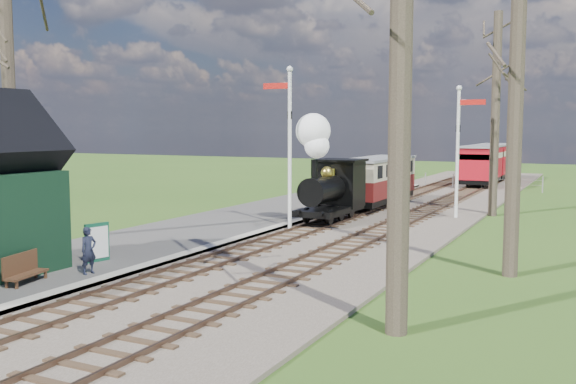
# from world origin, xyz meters

# --- Properties ---
(distant_hills) EXTENTS (114.40, 48.00, 22.02)m
(distant_hills) POSITION_xyz_m (1.40, 64.38, -16.21)
(distant_hills) COLOR #385B23
(distant_hills) RESTS_ON ground
(ballast_bed) EXTENTS (8.00, 60.00, 0.10)m
(ballast_bed) POSITION_xyz_m (1.30, 22.00, 0.05)
(ballast_bed) COLOR brown
(ballast_bed) RESTS_ON ground
(track_near) EXTENTS (1.60, 60.00, 0.15)m
(track_near) POSITION_xyz_m (0.00, 22.00, 0.10)
(track_near) COLOR brown
(track_near) RESTS_ON ground
(track_far) EXTENTS (1.60, 60.00, 0.15)m
(track_far) POSITION_xyz_m (2.60, 22.00, 0.10)
(track_far) COLOR brown
(track_far) RESTS_ON ground
(platform) EXTENTS (5.00, 44.00, 0.20)m
(platform) POSITION_xyz_m (-3.50, 14.00, 0.10)
(platform) COLOR #474442
(platform) RESTS_ON ground
(coping_strip) EXTENTS (0.40, 44.00, 0.21)m
(coping_strip) POSITION_xyz_m (-1.20, 14.00, 0.10)
(coping_strip) COLOR #B2AD9E
(coping_strip) RESTS_ON ground
(semaphore_near) EXTENTS (1.22, 0.24, 6.22)m
(semaphore_near) POSITION_xyz_m (-0.77, 16.00, 3.62)
(semaphore_near) COLOR silver
(semaphore_near) RESTS_ON ground
(semaphore_far) EXTENTS (1.22, 0.24, 5.72)m
(semaphore_far) POSITION_xyz_m (4.37, 22.00, 3.35)
(semaphore_far) COLOR silver
(semaphore_far) RESTS_ON ground
(bare_trees) EXTENTS (15.51, 22.39, 12.00)m
(bare_trees) POSITION_xyz_m (1.33, 10.10, 5.21)
(bare_trees) COLOR #382D23
(bare_trees) RESTS_ON ground
(fence_line) EXTENTS (12.60, 0.08, 1.00)m
(fence_line) POSITION_xyz_m (0.30, 36.00, 0.55)
(fence_line) COLOR slate
(fence_line) RESTS_ON ground
(locomotive) EXTENTS (1.72, 4.01, 4.29)m
(locomotive) POSITION_xyz_m (-0.01, 18.18, 1.99)
(locomotive) COLOR black
(locomotive) RESTS_ON ground
(coach) EXTENTS (2.00, 6.87, 2.11)m
(coach) POSITION_xyz_m (0.00, 24.24, 1.46)
(coach) COLOR black
(coach) RESTS_ON ground
(red_carriage_a) EXTENTS (2.12, 5.24, 2.23)m
(red_carriage_a) POSITION_xyz_m (2.60, 37.89, 1.53)
(red_carriage_a) COLOR black
(red_carriage_a) RESTS_ON ground
(red_carriage_b) EXTENTS (2.12, 5.24, 2.23)m
(red_carriage_b) POSITION_xyz_m (2.60, 43.39, 1.53)
(red_carriage_b) COLOR black
(red_carriage_b) RESTS_ON ground
(sign_board) EXTENTS (0.27, 0.74, 1.08)m
(sign_board) POSITION_xyz_m (-2.68, 7.84, 0.74)
(sign_board) COLOR #0E452E
(sign_board) RESTS_ON platform
(bench) EXTENTS (0.62, 1.32, 0.73)m
(bench) POSITION_xyz_m (-2.51, 5.13, 0.54)
(bench) COLOR #452A18
(bench) RESTS_ON platform
(person) EXTENTS (0.38, 0.49, 1.21)m
(person) POSITION_xyz_m (-1.80, 6.58, 0.81)
(person) COLOR black
(person) RESTS_ON platform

